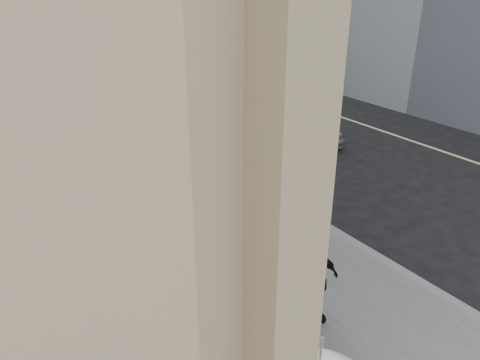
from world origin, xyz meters
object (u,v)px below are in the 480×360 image
at_px(pedestrian, 315,283).
at_px(mounted_horse_right, 259,184).
at_px(mounted_horse_left, 202,259).
at_px(car_silver, 304,123).
at_px(car_grey, 271,72).

bearing_deg(pedestrian, mounted_horse_right, 75.03).
distance_m(mounted_horse_left, car_silver, 10.96).
height_order(mounted_horse_left, mounted_horse_right, mounted_horse_right).
height_order(mounted_horse_left, pedestrian, mounted_horse_left).
xyz_separation_m(car_silver, car_grey, (4.91, 8.49, 0.02)).
bearing_deg(mounted_horse_left, car_silver, -142.29).
height_order(car_silver, car_grey, car_grey).
relative_size(mounted_horse_left, car_silver, 0.66).
bearing_deg(pedestrian, car_silver, 55.44).
xyz_separation_m(mounted_horse_right, car_silver, (5.75, 4.57, -0.57)).
xyz_separation_m(mounted_horse_left, car_grey, (13.64, 15.11, -0.45)).
xyz_separation_m(pedestrian, car_silver, (7.24, 8.42, -0.36)).
distance_m(pedestrian, car_silver, 11.11).
relative_size(mounted_horse_left, mounted_horse_right, 0.98).
relative_size(mounted_horse_right, car_silver, 0.67).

